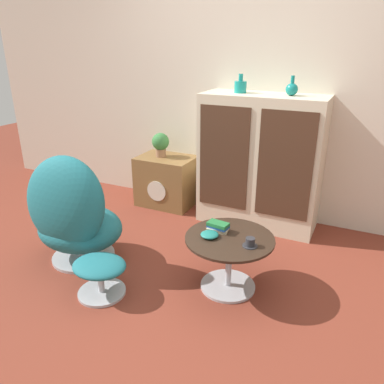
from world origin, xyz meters
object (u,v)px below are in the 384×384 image
Objects in this scene: potted_plant at (161,143)px; teacup at (250,243)px; ottoman at (100,270)px; vase_leftmost at (240,86)px; sideboard at (260,162)px; coffee_table at (229,254)px; book_stack at (218,227)px; vase_inner_left at (292,89)px; tv_console at (167,181)px; bowl at (210,235)px; egg_chair at (73,216)px.

potted_plant is 1.84m from teacup.
vase_leftmost is (0.43, 1.59, 1.11)m from ottoman.
potted_plant is (-0.85, 0.01, -0.62)m from vase_leftmost.
sideboard is 1.99× the size of coffee_table.
coffee_table is 3.80× the size of vase_leftmost.
book_stack is (1.10, -1.09, -0.24)m from potted_plant.
ottoman is 1.54× the size of potted_plant.
teacup is (0.94, 0.40, 0.24)m from ottoman.
vase_inner_left is at bearing 60.97° from ottoman.
tv_console reaches higher than bowl.
potted_plant is 2.01× the size of bowl.
vase_leftmost is at bearing 56.98° from egg_chair.
book_stack is at bearing 158.39° from teacup.
tv_console is (-1.02, 0.01, -0.36)m from sideboard.
ottoman is at bearing -156.80° from teacup.
sideboard is 1.77m from ottoman.
bowl is at bearing 7.70° from egg_chair.
tv_console is 1.65m from ottoman.
tv_console is at bearing 137.51° from teacup.
book_stack reaches higher than teacup.
vase_leftmost is (-0.35, 1.13, 1.02)m from coffee_table.
egg_chair reaches higher than coffee_table.
vase_leftmost reaches higher than book_stack.
tv_console is 3.72× the size of book_stack.
teacup is at bearing 23.20° from ottoman.
teacup is at bearing -18.94° from coffee_table.
vase_inner_left reaches higher than bowl.
teacup reaches higher than ottoman.
sideboard is 7.57× the size of vase_leftmost.
vase_leftmost is at bearing 179.03° from sideboard.
vase_inner_left is at bearing 84.82° from coffee_table.
egg_chair is (-0.08, -1.35, 0.14)m from tv_console.
bowl reaches higher than coffee_table.
coffee_table is at bearing 23.13° from bowl.
ottoman is 3.10× the size of bowl.
bowl is (-0.00, -1.18, -0.19)m from sideboard.
ottoman is 1.73m from potted_plant.
bowl is at bearing -79.28° from vase_leftmost.
coffee_table is (1.22, 0.20, -0.13)m from egg_chair.
ottoman is (0.37, -1.60, -0.08)m from tv_console.
egg_chair reaches higher than potted_plant.
book_stack reaches higher than ottoman.
potted_plant reaches higher than teacup.
coffee_table is 0.21m from bowl.
vase_inner_left reaches higher than teacup.
ottoman is 0.80m from bowl.
ottoman is 2.35× the size of vase_inner_left.
vase_inner_left reaches higher than book_stack.
book_stack is (0.01, -1.08, -0.18)m from sideboard.
coffee_table is at bearing 161.06° from teacup.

